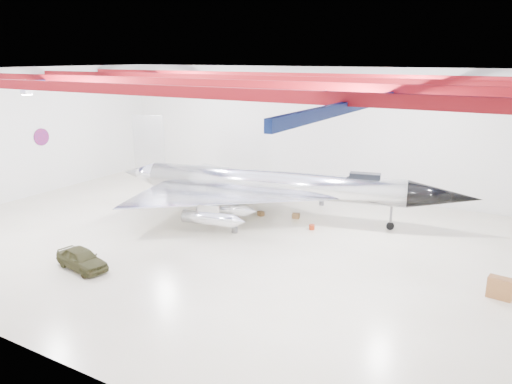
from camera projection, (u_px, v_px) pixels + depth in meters
The scene contains 17 objects.
floor at pixel (217, 237), 33.79m from camera, with size 40.00×40.00×0.00m, color beige.
wall_back at pixel (310, 129), 44.85m from camera, with size 40.00×40.00×0.00m, color silver.
wall_left at pixel (20, 134), 42.04m from camera, with size 30.00×30.00×0.00m, color silver.
ceiling at pixel (213, 71), 30.89m from camera, with size 40.00×40.00×0.00m, color #0A0F38.
ceiling_structure at pixel (214, 82), 31.07m from camera, with size 39.50×29.50×1.08m.
wall_roundel at pixel (41, 137), 43.81m from camera, with size 1.50×1.50×0.10m, color #B21414.
jet_aircraft at pixel (271, 187), 37.22m from camera, with size 26.88×18.48×7.41m.
jeep at pixel (82, 259), 28.64m from camera, with size 1.48×3.67×1.25m, color #39381C.
desk at pixel (500, 288), 25.19m from camera, with size 1.20×0.60×1.10m, color brown.
crate_ply at pixel (218, 206), 40.19m from camera, with size 0.55×0.44×0.39m, color olive.
toolbox_red at pixel (220, 203), 41.23m from camera, with size 0.45×0.36×0.32m, color #9F2D0F.
engine_drum at pixel (235, 230), 34.64m from camera, with size 0.43×0.43×0.39m, color #59595B.
parts_bin at pixel (296, 216), 37.73m from camera, with size 0.54×0.43×0.37m, color olive.
crate_small at pixel (182, 198), 42.55m from camera, with size 0.42×0.33×0.29m, color #59595B.
tool_chest at pixel (312, 227), 35.27m from camera, with size 0.40×0.40×0.36m, color #9F2D0F.
oil_barrel at pixel (261, 214), 38.35m from camera, with size 0.48×0.38×0.33m, color olive.
spares_box at pixel (321, 203), 41.05m from camera, with size 0.39×0.39×0.35m, color #59595B.
Camera 1 is at (18.27, -26.15, 11.88)m, focal length 35.00 mm.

